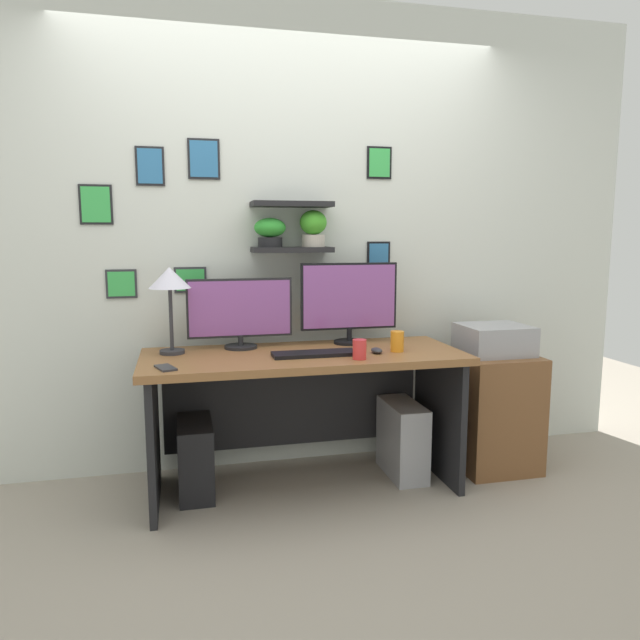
{
  "coord_description": "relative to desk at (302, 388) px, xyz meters",
  "views": [
    {
      "loc": [
        -0.63,
        -3.0,
        1.38
      ],
      "look_at": [
        0.1,
        0.05,
        0.92
      ],
      "focal_mm": 33.03,
      "sensor_mm": 36.0,
      "label": 1
    }
  ],
  "objects": [
    {
      "name": "computer_mouse",
      "position": [
        0.37,
        -0.15,
        0.22
      ],
      "size": [
        0.06,
        0.09,
        0.03
      ],
      "primitive_type": "ellipsoid",
      "color": "#2D2D33",
      "rests_on": "desk"
    },
    {
      "name": "monitor_right",
      "position": [
        0.31,
        0.16,
        0.46
      ],
      "size": [
        0.56,
        0.18,
        0.46
      ],
      "color": "black",
      "rests_on": "desk"
    },
    {
      "name": "monitor_left",
      "position": [
        -0.31,
        0.16,
        0.41
      ],
      "size": [
        0.58,
        0.18,
        0.38
      ],
      "color": "black",
      "rests_on": "desk"
    },
    {
      "name": "keyboard",
      "position": [
        0.04,
        -0.14,
        0.22
      ],
      "size": [
        0.44,
        0.14,
        0.02
      ],
      "primitive_type": "cube",
      "color": "black",
      "rests_on": "desk"
    },
    {
      "name": "water_cup",
      "position": [
        0.5,
        -0.13,
        0.26
      ],
      "size": [
        0.07,
        0.07,
        0.11
      ],
      "primitive_type": "cylinder",
      "color": "orange",
      "rests_on": "desk"
    },
    {
      "name": "ground_plane",
      "position": [
        0.0,
        -0.06,
        -0.54
      ],
      "size": [
        8.0,
        8.0,
        0.0
      ],
      "primitive_type": "plane",
      "color": "gray"
    },
    {
      "name": "printer",
      "position": [
        1.15,
        0.0,
        0.22
      ],
      "size": [
        0.38,
        0.34,
        0.17
      ],
      "primitive_type": "cube",
      "color": "#9E9EA3",
      "rests_on": "drawer_cabinet"
    },
    {
      "name": "computer_tower_left",
      "position": [
        -0.58,
        0.01,
        -0.35
      ],
      "size": [
        0.18,
        0.4,
        0.39
      ],
      "primitive_type": "cube",
      "color": "black",
      "rests_on": "ground"
    },
    {
      "name": "desk",
      "position": [
        0.0,
        0.0,
        0.0
      ],
      "size": [
        1.69,
        0.68,
        0.75
      ],
      "color": "brown",
      "rests_on": "ground"
    },
    {
      "name": "drawer_cabinet",
      "position": [
        1.15,
        0.0,
        -0.2
      ],
      "size": [
        0.44,
        0.5,
        0.68
      ],
      "primitive_type": "cube",
      "color": "brown",
      "rests_on": "ground"
    },
    {
      "name": "back_wall_assembly",
      "position": [
        -0.0,
        0.38,
        0.81
      ],
      "size": [
        4.4,
        0.24,
        2.7
      ],
      "color": "silver",
      "rests_on": "ground"
    },
    {
      "name": "cell_phone",
      "position": [
        -0.71,
        -0.27,
        0.21
      ],
      "size": [
        0.11,
        0.16,
        0.01
      ],
      "primitive_type": "cube",
      "rotation": [
        0.0,
        0.0,
        0.33
      ],
      "color": "#2D2D33",
      "rests_on": "desk"
    },
    {
      "name": "computer_tower_right",
      "position": [
        0.58,
        -0.02,
        -0.33
      ],
      "size": [
        0.18,
        0.4,
        0.42
      ],
      "primitive_type": "cube",
      "color": "#99999E",
      "rests_on": "ground"
    },
    {
      "name": "desk_lamp",
      "position": [
        -0.68,
        0.09,
        0.58
      ],
      "size": [
        0.22,
        0.22,
        0.46
      ],
      "color": "#2D2D33",
      "rests_on": "desk"
    },
    {
      "name": "pen_cup",
      "position": [
        0.24,
        -0.27,
        0.26
      ],
      "size": [
        0.07,
        0.07,
        0.1
      ],
      "primitive_type": "cylinder",
      "color": "red",
      "rests_on": "desk"
    }
  ]
}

